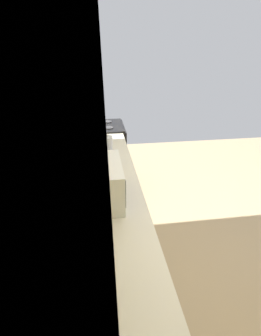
{
  "coord_description": "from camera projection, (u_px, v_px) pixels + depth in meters",
  "views": [
    {
      "loc": [
        -1.56,
        1.17,
        1.92
      ],
      "look_at": [
        -0.55,
        1.03,
        1.39
      ],
      "focal_mm": 26.41,
      "sensor_mm": 36.0,
      "label": 1
    }
  ],
  "objects": [
    {
      "name": "kettle",
      "position": [
        106.0,
        144.0,
        2.48
      ],
      "size": [
        0.19,
        0.14,
        0.19
      ],
      "color": "#B7BABF",
      "rests_on": "counter_run"
    },
    {
      "name": "wall_back",
      "position": [
        42.0,
        143.0,
        1.6
      ],
      "size": [
        4.11,
        0.12,
        2.65
      ],
      "primitive_type": "cube",
      "color": "#DDCF7A",
      "rests_on": "ground_plane"
    },
    {
      "name": "ground_plane",
      "position": [
        228.0,
        263.0,
        2.39
      ],
      "size": [
        6.38,
        6.38,
        0.0
      ],
      "primitive_type": "plane",
      "color": "tan"
    },
    {
      "name": "upper_cabinets",
      "position": [
        58.0,
        49.0,
        1.07
      ],
      "size": [
        2.35,
        0.3,
        0.72
      ],
      "color": "beige"
    },
    {
      "name": "oven_range",
      "position": [
        101.0,
        157.0,
        3.45
      ],
      "size": [
        0.6,
        0.66,
        1.09
      ],
      "color": "black",
      "rests_on": "ground_plane"
    },
    {
      "name": "bowl",
      "position": [
        107.0,
        159.0,
        2.27
      ],
      "size": [
        0.13,
        0.13,
        0.07
      ],
      "color": "#4C8CBF",
      "rests_on": "counter_run"
    },
    {
      "name": "microwave",
      "position": [
        98.0,
        182.0,
        1.7
      ],
      "size": [
        0.45,
        0.34,
        0.28
      ],
      "color": "white",
      "rests_on": "counter_run"
    },
    {
      "name": "counter_run",
      "position": [
        106.0,
        273.0,
        1.74
      ],
      "size": [
        3.3,
        0.62,
        0.91
      ],
      "color": "beige",
      "rests_on": "ground_plane"
    }
  ]
}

